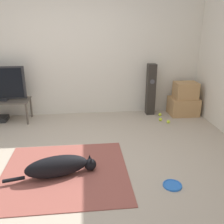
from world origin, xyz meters
TOP-DOWN VIEW (x-y plane):
  - ground_plane at (0.00, 0.00)m, footprint 12.00×12.00m
  - wall_back at (0.00, 2.10)m, footprint 8.00×0.06m
  - area_rug at (-0.11, -0.19)m, footprint 1.60×1.50m
  - dog at (-0.17, -0.28)m, footprint 1.11×0.39m
  - frisbee at (1.16, -0.62)m, footprint 0.22×0.22m
  - cardboard_box_lower at (2.21, 1.75)m, footprint 0.58×0.44m
  - cardboard_box_upper at (2.22, 1.74)m, footprint 0.45×0.34m
  - floor_speaker at (1.53, 1.87)m, footprint 0.17×0.18m
  - tennis_ball_by_boxes at (1.63, 1.43)m, footprint 0.07×0.07m
  - tennis_ball_near_speaker at (1.75, 1.30)m, footprint 0.07×0.07m
  - tennis_ball_loose_on_carpet at (1.70, 1.71)m, footprint 0.07×0.07m
  - game_console at (-1.51, 1.78)m, footprint 0.30×0.28m

SIDE VIEW (x-z plane):
  - ground_plane at x=0.00m, z-range 0.00..0.00m
  - area_rug at x=-0.11m, z-range 0.00..0.01m
  - frisbee at x=1.16m, z-range 0.00..0.03m
  - tennis_ball_by_boxes at x=1.63m, z-range 0.00..0.07m
  - tennis_ball_near_speaker at x=1.75m, z-range 0.00..0.07m
  - tennis_ball_loose_on_carpet at x=1.70m, z-range 0.00..0.07m
  - game_console at x=-1.51m, z-range 0.00..0.09m
  - dog at x=-0.17m, z-range 0.01..0.28m
  - cardboard_box_lower at x=2.21m, z-range 0.00..0.36m
  - cardboard_box_upper at x=2.22m, z-range 0.36..0.69m
  - floor_speaker at x=1.53m, z-range 0.00..1.05m
  - wall_back at x=0.00m, z-range 0.00..2.55m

